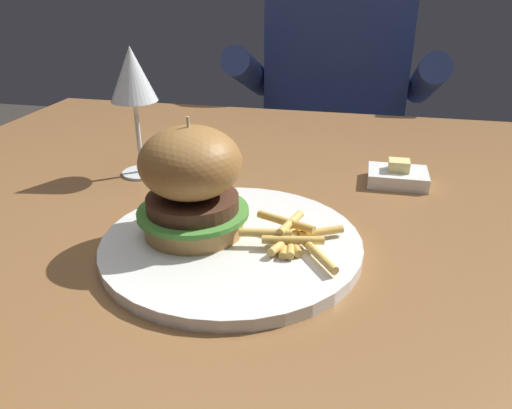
% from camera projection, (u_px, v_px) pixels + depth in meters
% --- Properties ---
extents(dining_table, '(1.16, 0.88, 0.74)m').
position_uv_depth(dining_table, '(264.00, 242.00, 0.76)').
color(dining_table, brown).
rests_on(dining_table, ground).
extents(main_plate, '(0.29, 0.29, 0.01)m').
position_uv_depth(main_plate, '(233.00, 244.00, 0.55)').
color(main_plate, white).
rests_on(main_plate, dining_table).
extents(burger_sandwich, '(0.12, 0.12, 0.13)m').
position_uv_depth(burger_sandwich, '(191.00, 182.00, 0.54)').
color(burger_sandwich, '#B78447').
rests_on(burger_sandwich, main_plate).
extents(fries_pile, '(0.11, 0.10, 0.02)m').
position_uv_depth(fries_pile, '(293.00, 237.00, 0.53)').
color(fries_pile, gold).
rests_on(fries_pile, main_plate).
extents(wine_glass, '(0.07, 0.07, 0.19)m').
position_uv_depth(wine_glass, '(133.00, 79.00, 0.71)').
color(wine_glass, silver).
rests_on(wine_glass, dining_table).
extents(butter_dish, '(0.08, 0.06, 0.04)m').
position_uv_depth(butter_dish, '(398.00, 176.00, 0.73)').
color(butter_dish, white).
rests_on(butter_dish, dining_table).
extents(diner_person, '(0.51, 0.36, 1.18)m').
position_uv_depth(diner_person, '(332.00, 149.00, 1.42)').
color(diner_person, '#282833').
rests_on(diner_person, ground).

